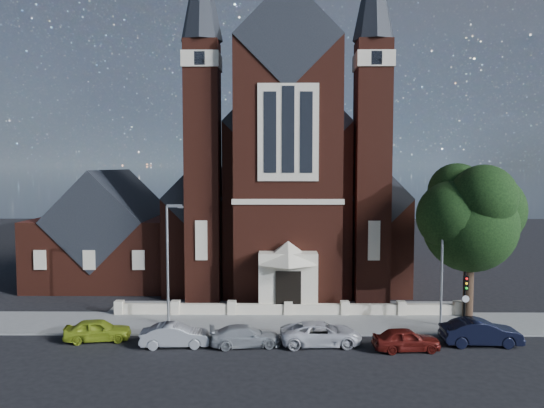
{
  "coord_description": "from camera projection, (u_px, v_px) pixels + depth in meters",
  "views": [
    {
      "loc": [
        -0.85,
        -30.36,
        10.62
      ],
      "look_at": [
        -1.19,
        12.0,
        7.54
      ],
      "focal_mm": 35.0,
      "sensor_mm": 36.0,
      "label": 1
    }
  ],
  "objects": [
    {
      "name": "street_tree",
      "position": [
        473.0,
        219.0,
        36.13
      ],
      "size": [
        6.4,
        6.6,
        10.7
      ],
      "color": "black",
      "rests_on": "ground"
    },
    {
      "name": "car_lime_van",
      "position": [
        98.0,
        330.0,
        32.11
      ],
      "size": [
        4.12,
        2.15,
        1.34
      ],
      "primitive_type": "imported",
      "rotation": [
        0.0,
        0.0,
        1.72
      ],
      "color": "#8DA320",
      "rests_on": "ground"
    },
    {
      "name": "car_silver_b",
      "position": [
        245.0,
        336.0,
        31.16
      ],
      "size": [
        4.39,
        2.26,
        1.22
      ],
      "primitive_type": "imported",
      "rotation": [
        0.0,
        0.0,
        1.71
      ],
      "color": "#989C9F",
      "rests_on": "ground"
    },
    {
      "name": "car_silver_a",
      "position": [
        175.0,
        335.0,
        31.1
      ],
      "size": [
        4.15,
        1.72,
        1.33
      ],
      "primitive_type": "imported",
      "rotation": [
        0.0,
        0.0,
        1.65
      ],
      "color": "gray",
      "rests_on": "ground"
    },
    {
      "name": "ground",
      "position": [
        286.0,
        288.0,
        46.0
      ],
      "size": [
        120.0,
        120.0,
        0.0
      ],
      "primitive_type": "plane",
      "color": "black",
      "rests_on": "ground"
    },
    {
      "name": "church",
      "position": [
        285.0,
        190.0,
        53.33
      ],
      "size": [
        20.01,
        34.9,
        29.2
      ],
      "color": "#4C1E14",
      "rests_on": "ground"
    },
    {
      "name": "street_lamp_right",
      "position": [
        443.0,
        258.0,
        34.62
      ],
      "size": [
        1.16,
        0.22,
        8.09
      ],
      "color": "gray",
      "rests_on": "ground"
    },
    {
      "name": "car_navy",
      "position": [
        481.0,
        332.0,
        31.36
      ],
      "size": [
        4.63,
        1.64,
        1.52
      ],
      "primitive_type": "imported",
      "rotation": [
        0.0,
        0.0,
        1.58
      ],
      "color": "black",
      "rests_on": "ground"
    },
    {
      "name": "car_dark_red",
      "position": [
        406.0,
        339.0,
        30.41
      ],
      "size": [
        3.95,
        1.85,
        1.31
      ],
      "primitive_type": "imported",
      "rotation": [
        0.0,
        0.0,
        1.65
      ],
      "color": "#5A140F",
      "rests_on": "ground"
    },
    {
      "name": "car_white_suv",
      "position": [
        321.0,
        334.0,
        31.4
      ],
      "size": [
        4.94,
        2.49,
        1.34
      ],
      "primitive_type": "imported",
      "rotation": [
        0.0,
        0.0,
        1.63
      ],
      "color": "silver",
      "rests_on": "ground"
    },
    {
      "name": "parish_hall",
      "position": [
        112.0,
        237.0,
        48.83
      ],
      "size": [
        12.0,
        12.2,
        10.24
      ],
      "color": "#4C1E14",
      "rests_on": "ground"
    },
    {
      "name": "forecourt_wall",
      "position": [
        288.0,
        316.0,
        37.52
      ],
      "size": [
        24.0,
        0.4,
        0.9
      ],
      "primitive_type": "cube",
      "color": "beige",
      "rests_on": "ground"
    },
    {
      "name": "pavement_strip",
      "position": [
        289.0,
        324.0,
        35.53
      ],
      "size": [
        60.0,
        5.0,
        0.12
      ],
      "primitive_type": "cube",
      "color": "slate",
      "rests_on": "ground"
    },
    {
      "name": "traffic_signal",
      "position": [
        465.0,
        294.0,
        33.18
      ],
      "size": [
        0.28,
        0.42,
        4.0
      ],
      "color": "black",
      "rests_on": "ground"
    },
    {
      "name": "forecourt_paving",
      "position": [
        288.0,
        308.0,
        39.52
      ],
      "size": [
        26.0,
        3.0,
        0.14
      ],
      "primitive_type": "cube",
      "color": "slate",
      "rests_on": "ground"
    },
    {
      "name": "street_lamp_left",
      "position": [
        169.0,
        257.0,
        34.76
      ],
      "size": [
        1.16,
        0.22,
        8.09
      ],
      "color": "gray",
      "rests_on": "ground"
    }
  ]
}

